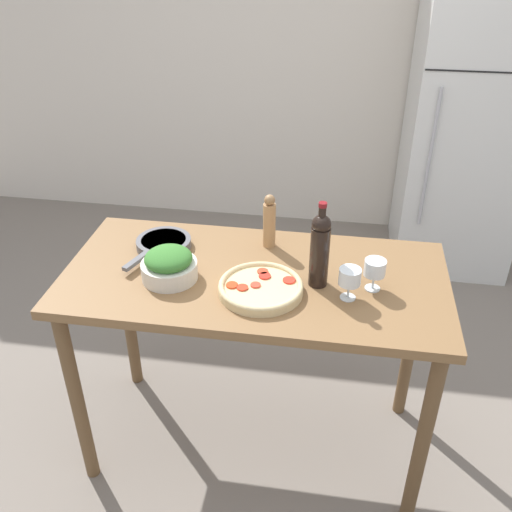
{
  "coord_description": "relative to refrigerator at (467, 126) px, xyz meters",
  "views": [
    {
      "loc": [
        0.29,
        -1.77,
        2.11
      ],
      "look_at": [
        0.0,
        0.03,
        0.98
      ],
      "focal_mm": 40.0,
      "sensor_mm": 36.0,
      "label": 1
    }
  ],
  "objects": [
    {
      "name": "refrigerator",
      "position": [
        0.0,
        0.0,
        0.0
      ],
      "size": [
        0.72,
        0.73,
        1.87
      ],
      "color": "silver",
      "rests_on": "ground_plane"
    },
    {
      "name": "salad_bowl",
      "position": [
        -1.35,
        -1.9,
        0.04
      ],
      "size": [
        0.21,
        0.21,
        0.12
      ],
      "color": "silver",
      "rests_on": "prep_counter"
    },
    {
      "name": "wall_back",
      "position": [
        -1.05,
        0.4,
        0.37
      ],
      "size": [
        6.4,
        0.08,
        2.6
      ],
      "color": "silver",
      "rests_on": "ground_plane"
    },
    {
      "name": "cast_iron_skillet",
      "position": [
        -1.44,
        -1.69,
        0.0
      ],
      "size": [
        0.22,
        0.34,
        0.04
      ],
      "color": "#56565B",
      "rests_on": "prep_counter"
    },
    {
      "name": "pepper_mill",
      "position": [
        -1.02,
        -1.61,
        0.09
      ],
      "size": [
        0.05,
        0.05,
        0.23
      ],
      "color": "#AD7F51",
      "rests_on": "prep_counter"
    },
    {
      "name": "ground_plane",
      "position": [
        -1.05,
        -1.83,
        -0.94
      ],
      "size": [
        14.0,
        14.0,
        0.0
      ],
      "primitive_type": "plane",
      "color": "slate"
    },
    {
      "name": "wine_bottle",
      "position": [
        -0.81,
        -1.85,
        0.13
      ],
      "size": [
        0.07,
        0.07,
        0.33
      ],
      "color": "black",
      "rests_on": "prep_counter"
    },
    {
      "name": "homemade_pizza",
      "position": [
        -1.01,
        -1.94,
        0.0
      ],
      "size": [
        0.31,
        0.31,
        0.04
      ],
      "color": "#DBC189",
      "rests_on": "prep_counter"
    },
    {
      "name": "wine_glass_far",
      "position": [
        -0.61,
        -1.85,
        0.07
      ],
      "size": [
        0.08,
        0.08,
        0.12
      ],
      "color": "silver",
      "rests_on": "prep_counter"
    },
    {
      "name": "wine_glass_near",
      "position": [
        -0.69,
        -1.93,
        0.07
      ],
      "size": [
        0.08,
        0.08,
        0.12
      ],
      "color": "silver",
      "rests_on": "prep_counter"
    },
    {
      "name": "prep_counter",
      "position": [
        -1.05,
        -1.83,
        -0.14
      ],
      "size": [
        1.45,
        0.7,
        0.92
      ],
      "color": "brown",
      "rests_on": "ground_plane"
    }
  ]
}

